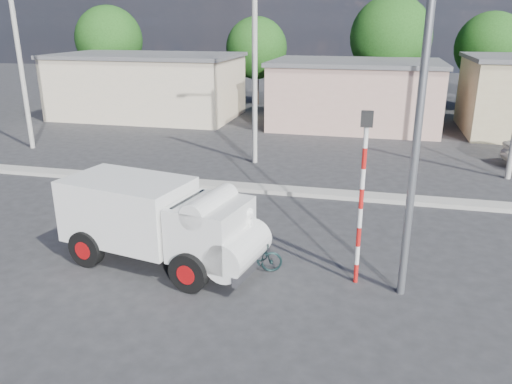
% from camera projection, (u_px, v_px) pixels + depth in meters
% --- Properties ---
extents(ground_plane, '(120.00, 120.00, 0.00)m').
position_uv_depth(ground_plane, '(217.00, 296.00, 12.03)').
color(ground_plane, '#29292C').
rests_on(ground_plane, ground).
extents(median, '(40.00, 0.80, 0.16)m').
position_uv_depth(median, '(280.00, 190.00, 19.36)').
color(median, '#99968E').
rests_on(median, ground).
extents(truck, '(5.79, 3.04, 2.28)m').
position_uv_depth(truck, '(161.00, 221.00, 13.26)').
color(truck, black).
rests_on(truck, ground).
extents(bicycle, '(1.78, 1.06, 0.88)m').
position_uv_depth(bicycle, '(250.00, 257.00, 13.06)').
color(bicycle, black).
rests_on(bicycle, ground).
extents(cyclist, '(0.51, 0.63, 1.51)m').
position_uv_depth(cyclist, '(250.00, 246.00, 12.96)').
color(cyclist, white).
rests_on(cyclist, ground).
extents(traffic_pole, '(0.28, 0.18, 4.36)m').
position_uv_depth(traffic_pole, '(362.00, 185.00, 11.86)').
color(traffic_pole, red).
rests_on(traffic_pole, ground).
extents(streetlight, '(2.34, 0.22, 9.00)m').
position_uv_depth(streetlight, '(414.00, 87.00, 10.61)').
color(streetlight, slate).
rests_on(streetlight, ground).
extents(building_row, '(37.80, 7.30, 4.44)m').
position_uv_depth(building_row, '(340.00, 91.00, 31.33)').
color(building_row, beige).
rests_on(building_row, ground).
extents(tree_row, '(51.24, 7.43, 8.42)m').
position_uv_depth(tree_row, '(441.00, 42.00, 35.01)').
color(tree_row, '#38281E').
rests_on(tree_row, ground).
extents(utility_poles, '(35.40, 0.24, 8.00)m').
position_uv_depth(utility_poles, '(375.00, 77.00, 21.03)').
color(utility_poles, '#99968E').
rests_on(utility_poles, ground).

